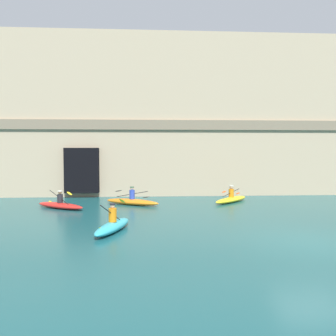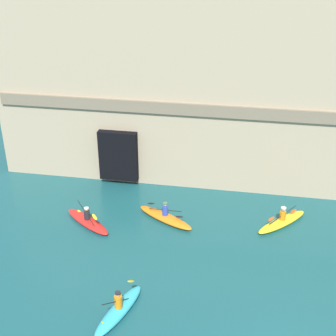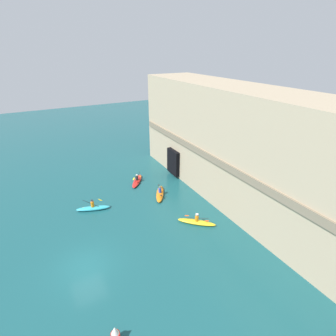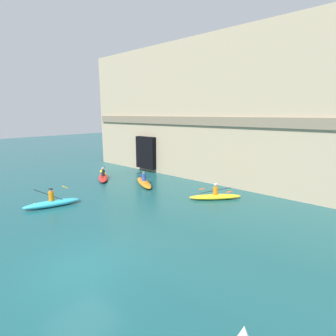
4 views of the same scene
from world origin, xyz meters
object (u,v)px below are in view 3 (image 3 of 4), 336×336
(kayak_cyan, at_px, (93,208))
(kayak_red, at_px, (137,181))
(kayak_yellow, at_px, (197,222))
(marker_buoy, at_px, (115,335))
(kayak_orange, at_px, (160,193))

(kayak_cyan, xyz_separation_m, kayak_red, (-3.47, 6.17, -0.04))
(kayak_red, bearing_deg, kayak_cyan, 154.86)
(kayak_yellow, xyz_separation_m, marker_buoy, (6.83, -9.98, 0.31))
(kayak_orange, distance_m, kayak_yellow, 6.28)
(kayak_yellow, bearing_deg, marker_buoy, -102.90)
(kayak_orange, relative_size, kayak_yellow, 1.13)
(kayak_orange, distance_m, kayak_cyan, 7.29)
(kayak_orange, xyz_separation_m, marker_buoy, (13.07, -9.28, 0.30))
(kayak_yellow, relative_size, marker_buoy, 2.74)
(kayak_yellow, xyz_separation_m, kayak_red, (-10.29, -1.81, -0.01))
(kayak_orange, bearing_deg, kayak_cyan, 115.47)
(kayak_red, bearing_deg, kayak_orange, -129.27)
(kayak_orange, bearing_deg, kayak_red, 45.21)
(kayak_orange, xyz_separation_m, kayak_cyan, (-0.57, -7.27, 0.03))
(kayak_yellow, height_order, kayak_red, kayak_yellow)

